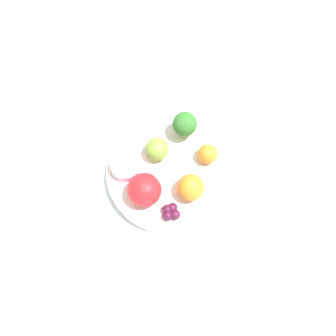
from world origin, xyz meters
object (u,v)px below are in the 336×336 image
broccoli (185,124)px  apple_green (144,190)px  grape_cluster (171,212)px  orange_back (191,187)px  bowl (168,173)px  small_cup (126,166)px  apple_red (157,149)px  orange_front (208,154)px

broccoli → apple_green: (-0.15, 0.00, -0.00)m
grape_cluster → orange_back: bearing=-12.0°
bowl → apple_green: apple_green is taller
bowl → small_cup: (-0.04, 0.07, 0.02)m
apple_red → small_cup: apple_red is taller
grape_cluster → small_cup: (0.04, 0.11, 0.00)m
grape_cluster → small_cup: 0.12m
broccoli → orange_front: broccoli is taller
broccoli → small_cup: (-0.12, 0.06, -0.02)m
orange_back → bowl: bearing=72.1°
orange_front → broccoli: bearing=67.4°
broccoli → grape_cluster: size_ratio=1.68×
orange_back → small_cup: 0.13m
apple_red → apple_green: size_ratio=0.74×
small_cup → orange_back: bearing=-82.2°
bowl → apple_red: bearing=61.3°
grape_cluster → small_cup: small_cup is taller
orange_back → apple_red: bearing=67.8°
apple_green → orange_back: apple_green is taller
apple_red → grape_cluster: apple_red is taller
apple_red → broccoli: bearing=-19.5°
bowl → orange_back: bearing=-107.9°
bowl → broccoli: size_ratio=3.92×
small_cup → apple_green: bearing=-116.0°
small_cup → bowl: bearing=-63.0°
orange_back → orange_front: bearing=2.9°
bowl → apple_red: 0.05m
apple_red → orange_front: bearing=-65.7°
grape_cluster → small_cup: bearing=72.9°
orange_back → grape_cluster: size_ratio=1.38×
orange_front → grape_cluster: size_ratio=1.06×
bowl → apple_green: size_ratio=3.85×
bowl → grape_cluster: 0.09m
bowl → broccoli: (0.08, 0.01, 0.05)m
bowl → orange_front: bearing=-42.1°
orange_front → grape_cluster: 0.13m
orange_front → orange_back: size_ratio=0.77×
apple_green → small_cup: (0.03, 0.06, -0.02)m
apple_red → apple_green: 0.09m
broccoli → grape_cluster: broccoli is taller
broccoli → orange_back: bearing=-146.7°
apple_green → orange_back: (0.05, -0.07, -0.01)m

